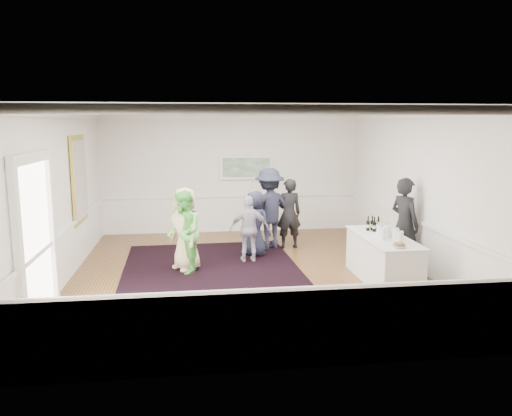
{
  "coord_description": "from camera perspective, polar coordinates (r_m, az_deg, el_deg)",
  "views": [
    {
      "loc": [
        -1.11,
        -9.58,
        2.98
      ],
      "look_at": [
        0.18,
        0.2,
        1.29
      ],
      "focal_mm": 35.0,
      "sensor_mm": 36.0,
      "label": 1
    }
  ],
  "objects": [
    {
      "name": "wine_bottles",
      "position": [
        10.11,
        13.37,
        -1.71
      ],
      "size": [
        0.28,
        0.25,
        0.31
      ],
      "color": "black",
      "rests_on": "serving_table"
    },
    {
      "name": "floor",
      "position": [
        10.1,
        -0.86,
        -7.46
      ],
      "size": [
        8.0,
        8.0,
        0.0
      ],
      "primitive_type": "plane",
      "color": "brown",
      "rests_on": "ground"
    },
    {
      "name": "ceiling",
      "position": [
        9.65,
        -0.91,
        11.01
      ],
      "size": [
        7.0,
        8.0,
        0.02
      ],
      "primitive_type": "cube",
      "color": "white",
      "rests_on": "wall_back"
    },
    {
      "name": "juice_pitchers",
      "position": [
        9.45,
        14.95,
        -2.79
      ],
      "size": [
        0.34,
        0.67,
        0.24
      ],
      "color": "#72B23F",
      "rests_on": "serving_table"
    },
    {
      "name": "nut_bowl",
      "position": [
        8.91,
        16.02,
        -4.14
      ],
      "size": [
        0.23,
        0.23,
        0.08
      ],
      "color": "white",
      "rests_on": "serving_table"
    },
    {
      "name": "guest_navy",
      "position": [
        11.25,
        -0.1,
        -1.78
      ],
      "size": [
        0.86,
        0.82,
        1.48
      ],
      "primitive_type": "imported",
      "rotation": [
        0.0,
        0.0,
        2.46
      ],
      "color": "#1F2234",
      "rests_on": "floor"
    },
    {
      "name": "guest_lilac",
      "position": [
        10.75,
        -0.77,
        -2.42
      ],
      "size": [
        0.85,
        0.36,
        1.45
      ],
      "primitive_type": "imported",
      "rotation": [
        0.0,
        0.0,
        3.14
      ],
      "color": "#B2AABE",
      "rests_on": "floor"
    },
    {
      "name": "wall_left",
      "position": [
        9.97,
        -21.29,
        1.08
      ],
      "size": [
        0.02,
        8.0,
        3.2
      ],
      "primitive_type": "cube",
      "color": "white",
      "rests_on": "floor"
    },
    {
      "name": "wainscoting",
      "position": [
        9.96,
        -0.86,
        -4.71
      ],
      "size": [
        7.0,
        8.0,
        1.0
      ],
      "primitive_type": null,
      "color": "white",
      "rests_on": "floor"
    },
    {
      "name": "wall_right",
      "position": [
        10.72,
        18.04,
        1.83
      ],
      "size": [
        0.02,
        8.0,
        3.2
      ],
      "primitive_type": "cube",
      "color": "white",
      "rests_on": "floor"
    },
    {
      "name": "ice_bucket",
      "position": [
        9.8,
        14.28,
        -2.35
      ],
      "size": [
        0.26,
        0.26,
        0.25
      ],
      "primitive_type": "cylinder",
      "color": "silver",
      "rests_on": "serving_table"
    },
    {
      "name": "landscape_painting",
      "position": [
        13.67,
        -1.13,
        4.66
      ],
      "size": [
        1.44,
        0.06,
        0.66
      ],
      "color": "white",
      "rests_on": "wall_back"
    },
    {
      "name": "guest_dark_a",
      "position": [
        11.83,
        1.54,
        -0.1
      ],
      "size": [
        1.41,
        1.07,
        1.93
      ],
      "primitive_type": "imported",
      "rotation": [
        0.0,
        0.0,
        3.46
      ],
      "color": "#1F2234",
      "rests_on": "floor"
    },
    {
      "name": "doorway",
      "position": [
        8.18,
        -23.94,
        -2.15
      ],
      "size": [
        0.1,
        1.78,
        2.56
      ],
      "color": "white",
      "rests_on": "wall_left"
    },
    {
      "name": "area_rug",
      "position": [
        10.24,
        -5.04,
        -7.19
      ],
      "size": [
        3.72,
        4.8,
        0.02
      ],
      "primitive_type": "cube",
      "rotation": [
        0.0,
        0.0,
        0.03
      ],
      "color": "black",
      "rests_on": "floor"
    },
    {
      "name": "mirror",
      "position": [
        11.2,
        -19.56,
        3.09
      ],
      "size": [
        0.05,
        1.25,
        1.85
      ],
      "color": "gold",
      "rests_on": "wall_left"
    },
    {
      "name": "guest_tan",
      "position": [
        10.25,
        -8.08,
        -2.4
      ],
      "size": [
        0.89,
        0.99,
        1.7
      ],
      "primitive_type": "imported",
      "rotation": [
        0.0,
        0.0,
        -1.03
      ],
      "color": "#CEBB80",
      "rests_on": "floor"
    },
    {
      "name": "wall_front",
      "position": [
        5.86,
        3.65,
        -3.94
      ],
      "size": [
        7.0,
        0.02,
        3.2
      ],
      "primitive_type": "cube",
      "color": "white",
      "rests_on": "floor"
    },
    {
      "name": "guest_dark_b",
      "position": [
        11.95,
        3.75,
        -0.63
      ],
      "size": [
        0.64,
        0.45,
        1.68
      ],
      "primitive_type": "imported",
      "rotation": [
        0.0,
        0.0,
        3.23
      ],
      "color": "black",
      "rests_on": "floor"
    },
    {
      "name": "serving_table",
      "position": [
        9.8,
        14.28,
        -5.63
      ],
      "size": [
        0.82,
        2.15,
        0.87
      ],
      "color": "silver",
      "rests_on": "floor"
    },
    {
      "name": "wall_back",
      "position": [
        13.7,
        -2.82,
        3.91
      ],
      "size": [
        7.0,
        0.02,
        3.2
      ],
      "primitive_type": "cube",
      "color": "white",
      "rests_on": "floor"
    },
    {
      "name": "guest_green",
      "position": [
        10.05,
        -8.23,
        -2.73
      ],
      "size": [
        0.77,
        0.92,
        1.67
      ],
      "primitive_type": "imported",
      "rotation": [
        0.0,
        0.0,
        -1.38
      ],
      "color": "#5CC74F",
      "rests_on": "floor"
    },
    {
      "name": "bartender",
      "position": [
        10.62,
        16.6,
        -1.74
      ],
      "size": [
        0.69,
        0.81,
        1.89
      ],
      "primitive_type": "imported",
      "rotation": [
        0.0,
        0.0,
        1.97
      ],
      "color": "black",
      "rests_on": "floor"
    }
  ]
}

